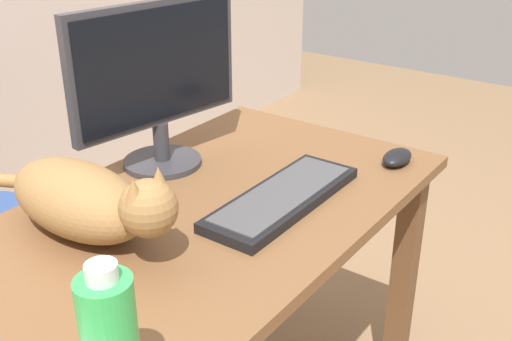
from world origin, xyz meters
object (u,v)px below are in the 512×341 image
object	(u,v)px
cat	(85,200)
keyboard	(283,198)
monitor	(157,80)
computer_mouse	(397,157)

from	to	relation	value
cat	keyboard	bearing A→B (deg)	-35.59
keyboard	cat	distance (m)	0.43
monitor	keyboard	bearing A→B (deg)	-89.25
keyboard	computer_mouse	bearing A→B (deg)	-18.88
keyboard	computer_mouse	xyz separation A→B (m)	(0.35, -0.12, 0.00)
cat	monitor	bearing A→B (deg)	18.82
monitor	keyboard	xyz separation A→B (m)	(0.00, -0.37, -0.21)
cat	computer_mouse	xyz separation A→B (m)	(0.70, -0.37, -0.06)
keyboard	monitor	bearing A→B (deg)	90.75
computer_mouse	keyboard	bearing A→B (deg)	161.12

